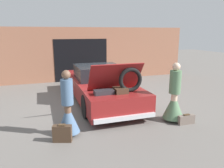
# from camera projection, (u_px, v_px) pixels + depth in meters

# --- Properties ---
(ground_plane) EXTENTS (40.00, 40.00, 0.00)m
(ground_plane) POSITION_uv_depth(u_px,v_px,m) (101.00, 101.00, 8.31)
(ground_plane) COLOR slate
(garage_wall_back) EXTENTS (12.00, 0.14, 2.80)m
(garage_wall_back) POSITION_uv_depth(u_px,v_px,m) (81.00, 54.00, 11.56)
(garage_wall_back) COLOR #9E664C
(garage_wall_back) RESTS_ON ground_plane
(car) EXTENTS (1.92, 5.05, 1.68)m
(car) POSITION_uv_depth(u_px,v_px,m) (101.00, 85.00, 8.18)
(car) COLOR maroon
(car) RESTS_ON ground_plane
(person_left) EXTENTS (0.57, 0.57, 1.67)m
(person_left) POSITION_uv_depth(u_px,v_px,m) (68.00, 112.00, 5.44)
(person_left) COLOR brown
(person_left) RESTS_ON ground_plane
(person_right) EXTENTS (0.62, 0.62, 1.72)m
(person_right) POSITION_uv_depth(u_px,v_px,m) (174.00, 101.00, 6.33)
(person_right) COLOR beige
(person_right) RESTS_ON ground_plane
(suitcase_beside_left_person) EXTENTS (0.47, 0.29, 0.44)m
(suitcase_beside_left_person) POSITION_uv_depth(u_px,v_px,m) (62.00, 133.00, 5.18)
(suitcase_beside_left_person) COLOR #473323
(suitcase_beside_left_person) RESTS_ON ground_plane
(suitcase_beside_right_person) EXTENTS (0.50, 0.13, 0.29)m
(suitcase_beside_right_person) POSITION_uv_depth(u_px,v_px,m) (186.00, 119.00, 6.19)
(suitcase_beside_right_person) COLOR #75665B
(suitcase_beside_right_person) RESTS_ON ground_plane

